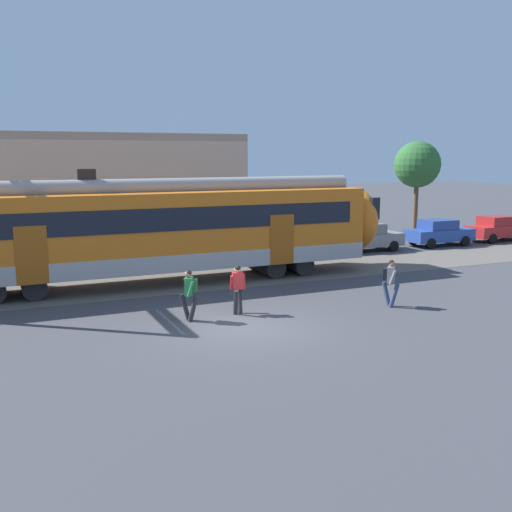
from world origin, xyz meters
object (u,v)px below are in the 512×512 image
Objects in this scene: pedestrian_red at (238,286)px; parked_car_grey at (366,237)px; parked_car_blue at (439,232)px; parked_car_red at (497,228)px; pedestrian_green at (190,291)px; pedestrian_grey at (390,279)px.

pedestrian_red reaches higher than parked_car_grey.
parked_car_grey and parked_car_blue have the same top height.
parked_car_blue is 4.64m from parked_car_red.
pedestrian_grey is at bearing -8.95° from pedestrian_green.
pedestrian_red is at bearing -150.68° from parked_car_blue.
parked_car_blue is at bearing 29.32° from pedestrian_red.
parked_car_red is (4.64, 0.12, 0.00)m from parked_car_blue.
parked_car_red is (15.97, 10.70, -0.21)m from pedestrian_grey.
pedestrian_green and pedestrian_red have the same top height.
pedestrian_red is 0.42× the size of parked_car_blue.
parked_car_red is at bearing 22.71° from pedestrian_green.
pedestrian_grey is at bearing -146.19° from parked_car_red.
pedestrian_green is 1.00× the size of pedestrian_grey.
parked_car_grey is (11.55, 9.39, -0.18)m from pedestrian_red.
pedestrian_grey is 15.50m from parked_car_blue.
pedestrian_green reaches higher than parked_car_grey.
pedestrian_green is 16.36m from parked_car_grey.
pedestrian_grey is 12.39m from parked_car_grey.
pedestrian_red is 14.88m from parked_car_grey.
pedestrian_grey is (6.96, -1.10, 0.00)m from pedestrian_green.
pedestrian_red is at bearing 5.69° from pedestrian_green.
parked_car_grey is (13.28, 9.56, -0.21)m from pedestrian_green.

